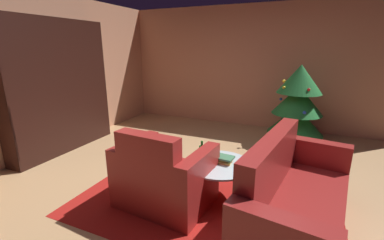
# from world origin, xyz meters

# --- Properties ---
(ground_plane) EXTENTS (7.03, 7.03, 0.00)m
(ground_plane) POSITION_xyz_m (0.00, 0.00, 0.00)
(ground_plane) COLOR tan
(wall_back) EXTENTS (5.90, 0.06, 2.58)m
(wall_back) POSITION_xyz_m (0.00, 2.96, 1.29)
(wall_back) COLOR tan
(wall_back) RESTS_ON ground
(wall_left) EXTENTS (0.06, 5.98, 2.58)m
(wall_left) POSITION_xyz_m (-2.92, 0.00, 1.29)
(wall_left) COLOR tan
(wall_left) RESTS_ON ground
(area_rug) EXTENTS (2.87, 1.91, 0.01)m
(area_rug) POSITION_xyz_m (0.10, -0.30, 0.00)
(area_rug) COLOR #A51B16
(area_rug) RESTS_ON ground
(bookshelf_unit) EXTENTS (0.33, 1.87, 2.15)m
(bookshelf_unit) POSITION_xyz_m (-2.68, 0.35, 1.05)
(bookshelf_unit) COLOR black
(bookshelf_unit) RESTS_ON ground
(armchair_red) EXTENTS (1.04, 0.83, 0.91)m
(armchair_red) POSITION_xyz_m (-0.30, -0.54, 0.32)
(armchair_red) COLOR maroon
(armchair_red) RESTS_ON ground
(couch_red) EXTENTS (1.00, 1.88, 0.92)m
(couch_red) POSITION_xyz_m (1.04, -0.44, 0.31)
(couch_red) COLOR maroon
(couch_red) RESTS_ON ground
(coffee_table) EXTENTS (0.77, 0.77, 0.44)m
(coffee_table) POSITION_xyz_m (0.22, -0.18, 0.40)
(coffee_table) COLOR black
(coffee_table) RESTS_ON ground
(book_stack_on_table) EXTENTS (0.23, 0.18, 0.07)m
(book_stack_on_table) POSITION_xyz_m (0.26, -0.13, 0.48)
(book_stack_on_table) COLOR #E3B558
(book_stack_on_table) RESTS_ON coffee_table
(bottle_on_table) EXTENTS (0.07, 0.07, 0.23)m
(bottle_on_table) POSITION_xyz_m (0.00, -0.17, 0.53)
(bottle_on_table) COLOR #17611D
(bottle_on_table) RESTS_ON coffee_table
(decorated_tree) EXTENTS (0.99, 0.99, 1.43)m
(decorated_tree) POSITION_xyz_m (0.93, 2.17, 0.74)
(decorated_tree) COLOR brown
(decorated_tree) RESTS_ON ground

